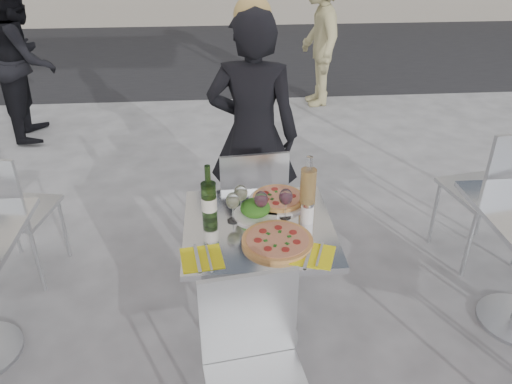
{
  "coord_description": "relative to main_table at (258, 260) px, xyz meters",
  "views": [
    {
      "loc": [
        -0.17,
        -2.01,
        2.09
      ],
      "look_at": [
        0.0,
        0.15,
        0.85
      ],
      "focal_mm": 35.0,
      "sensor_mm": 36.0,
      "label": 1
    }
  ],
  "objects": [
    {
      "name": "ground",
      "position": [
        0.0,
        0.0,
        -0.54
      ],
      "size": [
        80.0,
        80.0,
        0.0
      ],
      "primitive_type": "plane",
      "color": "slate"
    },
    {
      "name": "street_asphalt",
      "position": [
        0.0,
        6.5,
        -0.54
      ],
      "size": [
        24.0,
        5.0,
        0.0
      ],
      "primitive_type": "cube",
      "color": "black",
      "rests_on": "ground"
    },
    {
      "name": "main_table",
      "position": [
        0.0,
        0.0,
        0.0
      ],
      "size": [
        0.72,
        0.72,
        0.75
      ],
      "color": "#B7BABF",
      "rests_on": "ground"
    },
    {
      "name": "chair_far",
      "position": [
        0.01,
        0.63,
        -0.02
      ],
      "size": [
        0.44,
        0.45,
        0.88
      ],
      "rotation": [
        0.0,
        0.0,
        3.24
      ],
      "color": "silver",
      "rests_on": "ground"
    },
    {
      "name": "chair_near",
      "position": [
        -0.07,
        -0.63,
        -0.02
      ],
      "size": [
        0.45,
        0.46,
        0.87
      ],
      "rotation": [
        0.0,
        0.0,
        0.14
      ],
      "color": "silver",
      "rests_on": "ground"
    },
    {
      "name": "side_chair_lfar",
      "position": [
        -1.46,
        0.62,
        0.01
      ],
      "size": [
        0.49,
        0.5,
        0.92
      ],
      "rotation": [
        0.0,
        0.0,
        2.95
      ],
      "color": "silver",
      "rests_on": "ground"
    },
    {
      "name": "side_chair_rfar",
      "position": [
        1.54,
        0.56,
        0.05
      ],
      "size": [
        0.53,
        0.54,
        1.0
      ],
      "rotation": [
        0.0,
        0.0,
        3.32
      ],
      "color": "silver",
      "rests_on": "ground"
    },
    {
      "name": "woman_diner",
      "position": [
        0.04,
        0.95,
        0.27
      ],
      "size": [
        0.65,
        0.49,
        1.62
      ],
      "primitive_type": "imported",
      "rotation": [
        0.0,
        0.0,
        2.95
      ],
      "color": "black",
      "rests_on": "ground"
    },
    {
      "name": "pedestrian_a",
      "position": [
        -2.06,
        3.07,
        0.25
      ],
      "size": [
        0.69,
        0.83,
        1.57
      ],
      "primitive_type": "imported",
      "rotation": [
        0.0,
        0.0,
        1.7
      ],
      "color": "black",
      "rests_on": "ground"
    },
    {
      "name": "pedestrian_b",
      "position": [
        1.01,
        3.78,
        0.26
      ],
      "size": [
        0.63,
        1.05,
        1.6
      ],
      "primitive_type": "imported",
      "rotation": [
        0.0,
        0.0,
        4.75
      ],
      "color": "tan",
      "rests_on": "ground"
    },
    {
      "name": "pizza_near",
      "position": [
        0.07,
        -0.15,
        0.22
      ],
      "size": [
        0.33,
        0.33,
        0.02
      ],
      "color": "#DC9F56",
      "rests_on": "main_table"
    },
    {
      "name": "pizza_far",
      "position": [
        0.12,
        0.22,
        0.23
      ],
      "size": [
        0.31,
        0.31,
        0.03
      ],
      "color": "white",
      "rests_on": "main_table"
    },
    {
      "name": "salad_plate",
      "position": [
        -0.01,
        0.09,
        0.25
      ],
      "size": [
        0.22,
        0.22,
        0.09
      ],
      "color": "white",
      "rests_on": "main_table"
    },
    {
      "name": "wine_bottle",
      "position": [
        -0.23,
        0.07,
        0.32
      ],
      "size": [
        0.07,
        0.08,
        0.29
      ],
      "color": "#30521F",
      "rests_on": "main_table"
    },
    {
      "name": "carafe",
      "position": [
        0.26,
        0.14,
        0.33
      ],
      "size": [
        0.08,
        0.08,
        0.29
      ],
      "color": "tan",
      "rests_on": "main_table"
    },
    {
      "name": "sugar_shaker",
      "position": [
        0.24,
        0.02,
        0.26
      ],
      "size": [
        0.06,
        0.06,
        0.11
      ],
      "color": "white",
      "rests_on": "main_table"
    },
    {
      "name": "wineglass_white_a",
      "position": [
        -0.12,
        0.05,
        0.32
      ],
      "size": [
        0.07,
        0.07,
        0.16
      ],
      "color": "white",
      "rests_on": "main_table"
    },
    {
      "name": "wineglass_white_b",
      "position": [
        -0.08,
        0.12,
        0.32
      ],
      "size": [
        0.07,
        0.07,
        0.16
      ],
      "color": "white",
      "rests_on": "main_table"
    },
    {
      "name": "wineglass_red_a",
      "position": [
        0.02,
        0.05,
        0.32
      ],
      "size": [
        0.07,
        0.07,
        0.16
      ],
      "color": "white",
      "rests_on": "main_table"
    },
    {
      "name": "wineglass_red_b",
      "position": [
        0.14,
        0.06,
        0.32
      ],
      "size": [
        0.07,
        0.07,
        0.16
      ],
      "color": "white",
      "rests_on": "main_table"
    },
    {
      "name": "napkin_left",
      "position": [
        -0.27,
        -0.24,
        0.21
      ],
      "size": [
        0.2,
        0.2,
        0.01
      ],
      "rotation": [
        0.0,
        0.0,
        0.14
      ],
      "color": "#FAF815",
      "rests_on": "main_table"
    },
    {
      "name": "napkin_right",
      "position": [
        0.22,
        -0.26,
        0.21
      ],
      "size": [
        0.23,
        0.23,
        0.01
      ],
      "rotation": [
        0.0,
        0.0,
        -0.35
      ],
      "color": "#FAF815",
      "rests_on": "main_table"
    }
  ]
}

